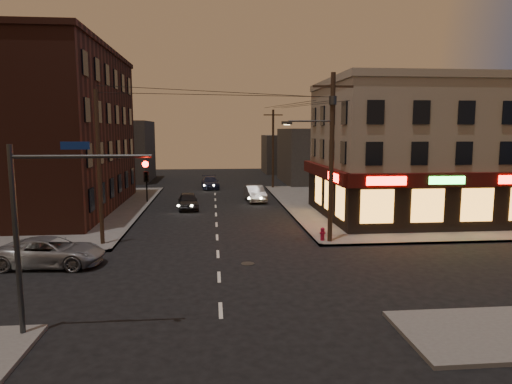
{
  "coord_description": "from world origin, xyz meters",
  "views": [
    {
      "loc": [
        -0.24,
        -20.69,
        6.85
      ],
      "look_at": [
        2.31,
        5.9,
        3.2
      ],
      "focal_mm": 32.0,
      "sensor_mm": 36.0,
      "label": 1
    }
  ],
  "objects": [
    {
      "name": "bg_building_ne_b",
      "position": [
        12.0,
        52.0,
        3.0
      ],
      "size": [
        8.0,
        8.0,
        6.0
      ],
      "primitive_type": "cube",
      "color": "#3F3D3A",
      "rests_on": "ground"
    },
    {
      "name": "fire_hydrant",
      "position": [
        6.4,
        6.0,
        0.59
      ],
      "size": [
        0.36,
        0.36,
        0.81
      ],
      "rotation": [
        0.0,
        0.0,
        -0.09
      ],
      "color": "maroon",
      "rests_on": "sidewalk_ne"
    },
    {
      "name": "traffic_signal",
      "position": [
        -5.57,
        -5.6,
        4.16
      ],
      "size": [
        4.49,
        0.32,
        6.47
      ],
      "color": "#333538",
      "rests_on": "ground"
    },
    {
      "name": "sidewalk_nw",
      "position": [
        -18.0,
        19.0,
        0.07
      ],
      "size": [
        24.0,
        28.0,
        0.15
      ],
      "primitive_type": "cube",
      "color": "#514F4C",
      "rests_on": "ground"
    },
    {
      "name": "sedan_near",
      "position": [
        -2.38,
        18.8,
        0.72
      ],
      "size": [
        2.03,
        4.35,
        1.44
      ],
      "primitive_type": "imported",
      "rotation": [
        0.0,
        0.0,
        0.08
      ],
      "color": "black",
      "rests_on": "ground"
    },
    {
      "name": "pizza_building",
      "position": [
        15.93,
        13.43,
        5.35
      ],
      "size": [
        15.85,
        12.85,
        10.5
      ],
      "color": "gray",
      "rests_on": "sidewalk_ne"
    },
    {
      "name": "sidewalk_ne",
      "position": [
        18.0,
        19.0,
        0.07
      ],
      "size": [
        24.0,
        28.0,
        0.15
      ],
      "primitive_type": "cube",
      "color": "#514F4C",
      "rests_on": "ground"
    },
    {
      "name": "utility_pole_main",
      "position": [
        6.68,
        5.8,
        5.76
      ],
      "size": [
        4.2,
        0.44,
        10.0
      ],
      "color": "#382619",
      "rests_on": "sidewalk_ne"
    },
    {
      "name": "utility_pole_far",
      "position": [
        6.8,
        32.0,
        4.65
      ],
      "size": [
        0.26,
        0.26,
        9.0
      ],
      "primitive_type": "cylinder",
      "color": "#382619",
      "rests_on": "sidewalk_ne"
    },
    {
      "name": "bg_building_nw",
      "position": [
        -13.0,
        42.0,
        4.0
      ],
      "size": [
        9.0,
        10.0,
        8.0
      ],
      "primitive_type": "cube",
      "color": "#3F3D3A",
      "rests_on": "ground"
    },
    {
      "name": "suv_cross",
      "position": [
        -8.44,
        2.58,
        0.73
      ],
      "size": [
        5.46,
        2.85,
        1.47
      ],
      "primitive_type": "imported",
      "rotation": [
        0.0,
        0.0,
        1.49
      ],
      "color": "gray",
      "rests_on": "ground"
    },
    {
      "name": "brick_apartment",
      "position": [
        -14.5,
        19.0,
        6.65
      ],
      "size": [
        12.0,
        20.0,
        13.0
      ],
      "primitive_type": "cube",
      "color": "#401D14",
      "rests_on": "sidewalk_nw"
    },
    {
      "name": "sedan_mid",
      "position": [
        3.8,
        22.61,
        0.76
      ],
      "size": [
        2.0,
        4.72,
        1.51
      ],
      "primitive_type": "imported",
      "rotation": [
        0.0,
        0.0,
        0.09
      ],
      "color": "slate",
      "rests_on": "ground"
    },
    {
      "name": "bg_building_ne_a",
      "position": [
        14.0,
        38.0,
        3.5
      ],
      "size": [
        10.0,
        12.0,
        7.0
      ],
      "primitive_type": "cube",
      "color": "#3F3D3A",
      "rests_on": "ground"
    },
    {
      "name": "utility_pole_west",
      "position": [
        -6.8,
        6.5,
        4.65
      ],
      "size": [
        0.24,
        0.24,
        9.0
      ],
      "primitive_type": "cylinder",
      "color": "#382619",
      "rests_on": "sidewalk_nw"
    },
    {
      "name": "ground",
      "position": [
        0.0,
        0.0,
        0.0
      ],
      "size": [
        120.0,
        120.0,
        0.0
      ],
      "primitive_type": "plane",
      "color": "black",
      "rests_on": "ground"
    },
    {
      "name": "sedan_far",
      "position": [
        -0.52,
        32.94,
        0.69
      ],
      "size": [
        2.24,
        4.89,
        1.39
      ],
      "primitive_type": "imported",
      "rotation": [
        0.0,
        0.0,
        0.06
      ],
      "color": "#1B1F36",
      "rests_on": "ground"
    }
  ]
}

